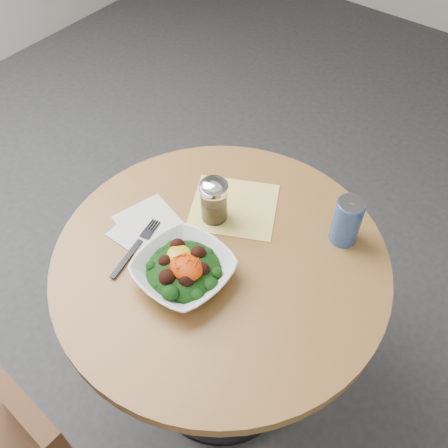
# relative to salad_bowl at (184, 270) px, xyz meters

# --- Properties ---
(ground) EXTENTS (6.00, 6.00, 0.00)m
(ground) POSITION_rel_salad_bowl_xyz_m (0.03, 0.11, -0.78)
(ground) COLOR #2D2D30
(ground) RESTS_ON ground
(table) EXTENTS (0.90, 0.90, 0.75)m
(table) POSITION_rel_salad_bowl_xyz_m (0.03, 0.11, -0.23)
(table) COLOR black
(table) RESTS_ON ground
(cloth_napkin) EXTENTS (0.32, 0.31, 0.00)m
(cloth_napkin) POSITION_rel_salad_bowl_xyz_m (-0.04, 0.27, -0.03)
(cloth_napkin) COLOR yellow
(cloth_napkin) RESTS_ON table
(paper_napkins) EXTENTS (0.19, 0.21, 0.00)m
(paper_napkins) POSITION_rel_salad_bowl_xyz_m (-0.20, 0.07, -0.03)
(paper_napkins) COLOR silver
(paper_napkins) RESTS_ON table
(salad_bowl) EXTENTS (0.25, 0.25, 0.09)m
(salad_bowl) POSITION_rel_salad_bowl_xyz_m (0.00, 0.00, 0.00)
(salad_bowl) COLOR white
(salad_bowl) RESTS_ON table
(fork) EXTENTS (0.06, 0.22, 0.00)m
(fork) POSITION_rel_salad_bowl_xyz_m (-0.16, -0.00, -0.03)
(fork) COLOR black
(fork) RESTS_ON table
(spice_shaker) EXTENTS (0.08, 0.08, 0.14)m
(spice_shaker) POSITION_rel_salad_bowl_xyz_m (-0.07, 0.21, 0.04)
(spice_shaker) COLOR silver
(spice_shaker) RESTS_ON table
(beverage_can) EXTENTS (0.08, 0.08, 0.14)m
(beverage_can) POSITION_rel_salad_bowl_xyz_m (0.26, 0.36, 0.04)
(beverage_can) COLOR navy
(beverage_can) RESTS_ON table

